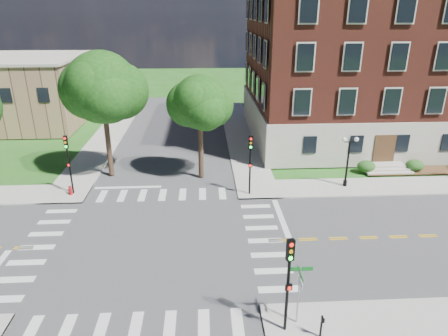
{
  "coord_description": "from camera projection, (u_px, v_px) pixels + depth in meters",
  "views": [
    {
      "loc": [
        3.36,
        -21.9,
        13.92
      ],
      "look_at": [
        4.8,
        4.78,
        3.2
      ],
      "focal_mm": 32.0,
      "sensor_mm": 36.0,
      "label": 1
    }
  ],
  "objects": [
    {
      "name": "sidewalk_ne",
      "position": [
        323.0,
        156.0,
        40.31
      ],
      "size": [
        34.0,
        34.0,
        0.12
      ],
      "color": "#9E9B93",
      "rests_on": "ground"
    },
    {
      "name": "secondary_building",
      "position": [
        2.0,
        90.0,
        50.42
      ],
      "size": [
        20.4,
        15.4,
        8.3
      ],
      "color": "#8A654C",
      "rests_on": "ground"
    },
    {
      "name": "stop_bar_east",
      "position": [
        281.0,
        218.0,
        28.54
      ],
      "size": [
        0.4,
        5.5,
        0.0
      ],
      "primitive_type": "cube",
      "color": "silver",
      "rests_on": "ground"
    },
    {
      "name": "tree_c",
      "position": [
        102.0,
        88.0,
        32.72
      ],
      "size": [
        5.98,
        5.98,
        10.76
      ],
      "color": "#322219",
      "rests_on": "ground"
    },
    {
      "name": "traffic_signal_se",
      "position": [
        289.0,
        274.0,
        17.31
      ],
      "size": [
        0.37,
        0.44,
        4.8
      ],
      "color": "black",
      "rests_on": "ground"
    },
    {
      "name": "push_button_post",
      "position": [
        321.0,
        326.0,
        17.74
      ],
      "size": [
        0.14,
        0.21,
        1.2
      ],
      "color": "black",
      "rests_on": "ground"
    },
    {
      "name": "street_sign_pole",
      "position": [
        300.0,
        284.0,
        18.08
      ],
      "size": [
        1.1,
        1.1,
        3.1
      ],
      "color": "gray",
      "rests_on": "ground"
    },
    {
      "name": "road_ns",
      "position": [
        153.0,
        244.0,
        25.31
      ],
      "size": [
        12.0,
        90.0,
        0.01
      ],
      "primitive_type": "cube",
      "color": "#3D3D3F",
      "rests_on": "ground"
    },
    {
      "name": "traffic_signal_nw",
      "position": [
        68.0,
        157.0,
        30.91
      ],
      "size": [
        0.38,
        0.46,
        4.8
      ],
      "color": "black",
      "rests_on": "ground"
    },
    {
      "name": "ground",
      "position": [
        153.0,
        244.0,
        25.31
      ],
      "size": [
        160.0,
        160.0,
        0.0
      ],
      "primitive_type": "plane",
      "color": "#225818",
      "rests_on": "ground"
    },
    {
      "name": "traffic_signal_ne",
      "position": [
        250.0,
        158.0,
        30.81
      ],
      "size": [
        0.35,
        0.39,
        4.8
      ],
      "color": "black",
      "rests_on": "ground"
    },
    {
      "name": "sidewalk_nw",
      "position": [
        11.0,
        162.0,
        38.77
      ],
      "size": [
        34.0,
        34.0,
        0.12
      ],
      "color": "#9E9B93",
      "rests_on": "ground"
    },
    {
      "name": "road_ew",
      "position": [
        153.0,
        244.0,
        25.31
      ],
      "size": [
        90.0,
        12.0,
        0.01
      ],
      "primitive_type": "cube",
      "color": "#3D3D3F",
      "rests_on": "ground"
    },
    {
      "name": "tree_d",
      "position": [
        200.0,
        103.0,
        32.75
      ],
      "size": [
        4.51,
        4.51,
        8.9
      ],
      "color": "#322219",
      "rests_on": "ground"
    },
    {
      "name": "crosswalk_east",
      "position": [
        265.0,
        241.0,
        25.67
      ],
      "size": [
        2.2,
        10.2,
        0.02
      ],
      "primitive_type": null,
      "color": "silver",
      "rests_on": "ground"
    },
    {
      "name": "main_building",
      "position": [
        390.0,
        63.0,
        43.8
      ],
      "size": [
        30.6,
        22.4,
        16.5
      ],
      "color": "#ACA598",
      "rests_on": "ground"
    },
    {
      "name": "twin_lamp_west",
      "position": [
        348.0,
        159.0,
        32.48
      ],
      "size": [
        1.36,
        0.36,
        4.23
      ],
      "color": "black",
      "rests_on": "ground"
    },
    {
      "name": "fire_hydrant",
      "position": [
        70.0,
        190.0,
        31.7
      ],
      "size": [
        0.35,
        0.35,
        0.75
      ],
      "color": "#A40C10",
      "rests_on": "ground"
    }
  ]
}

